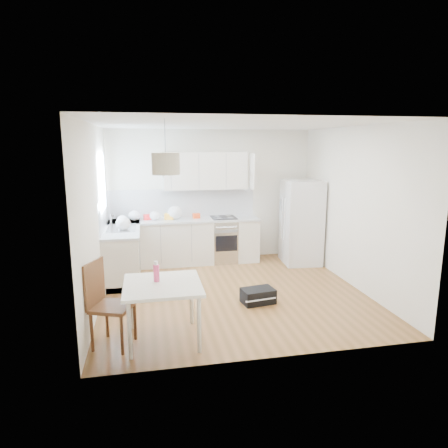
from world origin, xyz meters
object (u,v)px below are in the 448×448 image
Objects in this scene: refrigerator at (302,222)px; dining_chair at (113,305)px; gym_bag at (258,296)px; dining_table at (163,290)px.

dining_chair is (-3.54, -2.86, -0.32)m from refrigerator.
dining_chair is 2.31m from gym_bag.
gym_bag is at bearing -122.63° from refrigerator.
dining_table is (-2.95, -2.84, -0.19)m from refrigerator.
gym_bag is (2.08, 0.94, -0.41)m from dining_chair.
refrigerator is at bearing 44.13° from dining_table.
gym_bag is (-1.47, -1.93, -0.74)m from refrigerator.
dining_chair reaches higher than dining_table.
refrigerator is 1.61× the size of dining_chair.
refrigerator is 4.57m from dining_chair.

